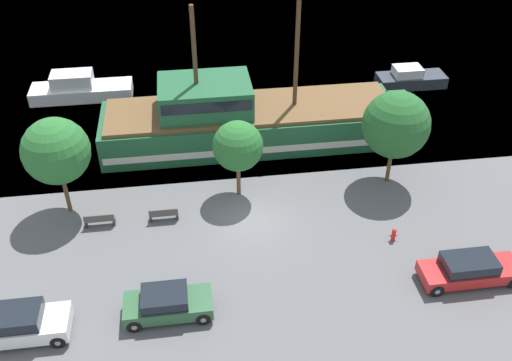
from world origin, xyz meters
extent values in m
plane|color=#5B5B5E|center=(0.00, 0.00, 0.00)|extent=(160.00, 160.00, 0.00)
cube|color=#1E5633|center=(1.02, 8.30, 1.17)|extent=(19.53, 5.17, 2.33)
cube|color=silver|center=(1.02, 8.30, 0.82)|extent=(19.14, 5.25, 0.45)
cube|color=#1E5633|center=(11.39, 8.30, 1.52)|extent=(1.40, 2.85, 1.63)
cube|color=brown|center=(1.02, 8.30, 2.46)|extent=(18.75, 4.76, 0.25)
cube|color=#1E5633|center=(-1.91, 8.30, 3.55)|extent=(5.86, 4.14, 1.94)
cube|color=black|center=(-1.91, 8.30, 3.84)|extent=(5.57, 4.20, 0.70)
cylinder|color=#4C331E|center=(3.95, 8.30, 6.65)|extent=(0.28, 0.28, 8.13)
cylinder|color=#4C331E|center=(-2.39, 8.30, 6.04)|extent=(0.28, 0.28, 6.91)
cube|color=#2D333D|center=(14.67, 14.65, 0.45)|extent=(5.33, 2.01, 0.91)
cube|color=silver|center=(14.27, 14.65, 1.26)|extent=(2.13, 1.56, 0.71)
cube|color=black|center=(14.91, 14.65, 1.26)|extent=(0.12, 1.40, 0.57)
cube|color=silver|center=(-10.94, 16.21, 0.49)|extent=(7.54, 2.34, 0.97)
cube|color=silver|center=(-11.50, 16.21, 1.52)|extent=(3.02, 1.83, 1.09)
cube|color=black|center=(-10.60, 16.21, 1.52)|extent=(0.12, 1.64, 0.87)
cube|color=#2D5B38|center=(-4.71, -6.25, 0.57)|extent=(4.05, 1.75, 0.63)
cube|color=black|center=(-4.83, -6.25, 1.15)|extent=(2.10, 1.57, 0.53)
cylinder|color=black|center=(-3.17, -7.03, 0.34)|extent=(0.69, 0.22, 0.69)
cylinder|color=gray|center=(-3.17, -7.03, 0.34)|extent=(0.26, 0.25, 0.26)
cylinder|color=black|center=(-3.17, -5.46, 0.34)|extent=(0.69, 0.22, 0.69)
cylinder|color=gray|center=(-3.17, -5.46, 0.34)|extent=(0.26, 0.25, 0.26)
cylinder|color=black|center=(-6.26, -7.03, 0.34)|extent=(0.69, 0.22, 0.69)
cylinder|color=gray|center=(-6.26, -7.03, 0.34)|extent=(0.26, 0.25, 0.26)
cylinder|color=black|center=(-6.26, -5.46, 0.34)|extent=(0.69, 0.22, 0.69)
cylinder|color=gray|center=(-6.26, -5.46, 0.34)|extent=(0.26, 0.25, 0.26)
cube|color=white|center=(-11.11, -6.61, 0.62)|extent=(4.12, 1.82, 0.73)
cube|color=black|center=(-11.24, -6.61, 1.27)|extent=(2.14, 1.64, 0.57)
cylinder|color=black|center=(-9.53, -7.43, 0.34)|extent=(0.68, 0.22, 0.68)
cylinder|color=gray|center=(-9.53, -7.43, 0.34)|extent=(0.26, 0.25, 0.26)
cylinder|color=black|center=(-9.53, -5.79, 0.34)|extent=(0.68, 0.22, 0.68)
cylinder|color=gray|center=(-9.53, -5.79, 0.34)|extent=(0.26, 0.25, 0.26)
cube|color=#B21E1E|center=(9.98, -6.10, 0.56)|extent=(4.92, 1.71, 0.60)
cube|color=black|center=(9.83, -6.10, 1.16)|extent=(2.56, 1.54, 0.58)
cylinder|color=black|center=(11.95, -5.33, 0.35)|extent=(0.70, 0.22, 0.70)
cylinder|color=gray|center=(11.95, -5.33, 0.35)|extent=(0.27, 0.25, 0.27)
cylinder|color=black|center=(8.01, -6.87, 0.35)|extent=(0.70, 0.22, 0.70)
cylinder|color=gray|center=(8.01, -6.87, 0.35)|extent=(0.27, 0.25, 0.27)
cylinder|color=black|center=(8.01, -5.33, 0.35)|extent=(0.70, 0.22, 0.70)
cylinder|color=gray|center=(8.01, -5.33, 0.35)|extent=(0.27, 0.25, 0.27)
cylinder|color=red|center=(7.28, -2.76, 0.28)|extent=(0.22, 0.22, 0.56)
sphere|color=red|center=(7.28, -2.76, 0.64)|extent=(0.25, 0.25, 0.25)
cylinder|color=red|center=(7.12, -2.76, 0.31)|extent=(0.10, 0.09, 0.09)
cylinder|color=red|center=(7.44, -2.76, 0.31)|extent=(0.10, 0.09, 0.09)
cube|color=#4C4742|center=(-4.88, 0.66, 0.42)|extent=(1.60, 0.45, 0.05)
cube|color=#4C4742|center=(-4.88, 0.46, 0.65)|extent=(1.60, 0.06, 0.40)
cube|color=#2D2D2D|center=(-5.62, 0.66, 0.20)|extent=(0.12, 0.36, 0.40)
cube|color=#2D2D2D|center=(-4.14, 0.66, 0.20)|extent=(0.12, 0.36, 0.40)
cube|color=#4C4742|center=(-8.39, 0.66, 0.42)|extent=(1.64, 0.45, 0.05)
cube|color=#4C4742|center=(-8.39, 0.46, 0.65)|extent=(1.64, 0.06, 0.40)
cube|color=#2D2D2D|center=(-9.15, 0.66, 0.20)|extent=(0.12, 0.36, 0.40)
cube|color=#2D2D2D|center=(-7.63, 0.66, 0.20)|extent=(0.12, 0.36, 0.40)
cylinder|color=brown|center=(-10.21, 2.24, 1.25)|extent=(0.24, 0.24, 2.50)
sphere|color=#286B2D|center=(-10.21, 2.24, 4.05)|extent=(3.64, 3.64, 3.64)
cylinder|color=brown|center=(-0.45, 2.48, 1.06)|extent=(0.24, 0.24, 2.13)
sphere|color=#286B2D|center=(-0.45, 2.48, 3.35)|extent=(2.89, 2.89, 2.89)
cylinder|color=brown|center=(8.70, 2.51, 1.15)|extent=(0.24, 0.24, 2.31)
sphere|color=#235B28|center=(8.70, 2.51, 3.98)|extent=(3.93, 3.93, 3.93)
camera|label=1|loc=(-3.16, -24.38, 20.67)|focal=40.00mm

